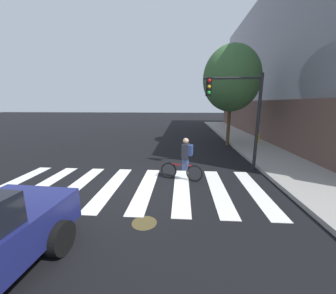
# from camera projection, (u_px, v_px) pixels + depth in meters

# --- Properties ---
(ground_plane) EXTENTS (120.00, 120.00, 0.00)m
(ground_plane) POSITION_uv_depth(u_px,v_px,m) (126.00, 187.00, 7.23)
(ground_plane) COLOR black
(crosswalk_stripes) EXTENTS (9.49, 3.84, 0.01)m
(crosswalk_stripes) POSITION_uv_depth(u_px,v_px,m) (128.00, 187.00, 7.23)
(crosswalk_stripes) COLOR silver
(crosswalk_stripes) RESTS_ON ground
(manhole_cover) EXTENTS (0.64, 0.64, 0.01)m
(manhole_cover) POSITION_uv_depth(u_px,v_px,m) (144.00, 223.00, 5.07)
(manhole_cover) COLOR #473D1E
(manhole_cover) RESTS_ON ground
(cyclist) EXTENTS (1.67, 0.49, 1.69)m
(cyclist) POSITION_uv_depth(u_px,v_px,m) (185.00, 159.00, 7.73)
(cyclist) COLOR black
(cyclist) RESTS_ON ground
(traffic_light_near) EXTENTS (2.47, 0.28, 4.20)m
(traffic_light_near) POSITION_uv_depth(u_px,v_px,m) (239.00, 106.00, 8.54)
(traffic_light_near) COLOR black
(traffic_light_near) RESTS_ON ground
(fire_hydrant) EXTENTS (0.33, 0.22, 0.78)m
(fire_hydrant) POSITION_uv_depth(u_px,v_px,m) (257.00, 138.00, 14.38)
(fire_hydrant) COLOR gold
(fire_hydrant) RESTS_ON sidewalk
(street_tree_near) EXTENTS (3.83, 3.83, 6.81)m
(street_tree_near) POSITION_uv_depth(u_px,v_px,m) (231.00, 79.00, 13.53)
(street_tree_near) COLOR #4C3823
(street_tree_near) RESTS_ON ground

